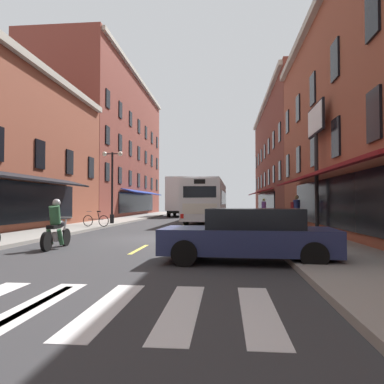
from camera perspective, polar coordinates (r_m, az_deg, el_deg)
ground_plane at (r=15.54m, az=-5.30°, el=-7.54°), size 34.80×80.00×0.10m
lane_centre_dashes at (r=15.29m, az=-5.47°, el=-7.43°), size 0.14×73.90×0.01m
crosswalk_near at (r=6.12m, az=-23.47°, el=-16.04°), size 7.10×2.80×0.01m
sidewalk_left at (r=17.59m, az=-24.67°, el=-6.32°), size 3.00×80.00×0.14m
sidewalk_right at (r=15.58m, az=16.74°, el=-7.02°), size 3.00×80.00×0.14m
billboard_sign at (r=17.93m, az=19.00°, el=8.25°), size 0.40×2.67×5.95m
transit_bus at (r=28.50m, az=2.47°, el=-1.40°), size 2.93×12.55×3.20m
box_truck at (r=40.25m, az=-1.76°, el=-0.81°), size 2.56×7.09×4.24m
sedan_near at (r=51.21m, az=-0.22°, el=-2.62°), size 2.06×4.66×1.37m
sedan_mid at (r=9.51m, az=9.02°, el=-6.69°), size 4.51×2.14×1.38m
motorcycle_rider at (r=12.92m, az=-20.63°, el=-5.25°), size 0.62×2.07×1.66m
bicycle_mid at (r=21.97m, az=-14.93°, el=-4.33°), size 1.69×0.53×0.91m
pedestrian_near at (r=20.52m, az=16.13°, el=-2.83°), size 0.52×0.37×1.81m
pedestrian_mid at (r=29.86m, az=11.27°, el=-2.63°), size 0.36×0.36×1.74m
street_lamp_twin at (r=25.17m, az=-12.48°, el=1.36°), size 1.42×0.32×4.89m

